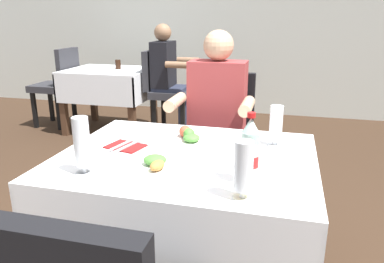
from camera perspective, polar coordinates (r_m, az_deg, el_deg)
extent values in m
cube|color=silver|center=(5.34, 9.21, 18.11)|extent=(11.00, 0.12, 2.87)
cube|color=white|center=(1.69, -0.85, -3.89)|extent=(1.15, 0.91, 0.02)
cube|color=white|center=(1.39, -5.93, -16.98)|extent=(1.15, 0.02, 0.32)
cube|color=white|center=(2.16, 2.33, -3.91)|extent=(1.15, 0.02, 0.32)
cube|color=white|center=(1.97, -16.96, -6.83)|extent=(0.02, 0.91, 0.32)
cube|color=white|center=(1.72, 18.01, -10.71)|extent=(0.02, 0.91, 0.32)
cube|color=#472D1E|center=(1.76, -21.77, -17.98)|extent=(0.07, 0.07, 0.72)
cube|color=#472D1E|center=(2.35, -10.44, -7.69)|extent=(0.07, 0.07, 0.72)
cube|color=#472D1E|center=(2.16, 15.61, -10.43)|extent=(0.07, 0.07, 0.72)
cube|color=black|center=(2.47, 3.83, -2.87)|extent=(0.44, 0.44, 0.08)
cube|color=black|center=(2.63, 4.97, 4.29)|extent=(0.42, 0.06, 0.44)
cube|color=black|center=(2.46, -1.00, -9.67)|extent=(0.04, 0.04, 0.45)
cube|color=black|center=(2.40, 6.98, -10.53)|extent=(0.04, 0.04, 0.45)
cube|color=black|center=(2.76, 0.89, -6.56)|extent=(0.04, 0.04, 0.45)
cube|color=black|center=(2.70, 7.97, -7.23)|extent=(0.04, 0.04, 0.45)
cylinder|color=#282D42|center=(2.41, 0.64, -10.22)|extent=(0.10, 0.10, 0.45)
cylinder|color=#282D42|center=(2.38, 4.44, -10.64)|extent=(0.10, 0.10, 0.45)
cube|color=#282D42|center=(2.43, 3.42, -2.72)|extent=(0.34, 0.36, 0.12)
cube|color=#9E3838|center=(2.42, 3.92, 4.84)|extent=(0.36, 0.20, 0.50)
sphere|color=tan|center=(2.37, 4.10, 13.03)|extent=(0.19, 0.19, 0.19)
cylinder|color=tan|center=(2.24, -2.59, 4.54)|extent=(0.07, 0.26, 0.07)
cylinder|color=tan|center=(2.16, 8.42, 3.86)|extent=(0.07, 0.26, 0.07)
cube|color=white|center=(1.52, -4.02, -5.89)|extent=(0.23, 0.23, 0.01)
ellipsoid|color=#B77A38|center=(1.49, -5.35, -5.23)|extent=(0.07, 0.09, 0.04)
ellipsoid|color=#4C8E38|center=(1.55, -5.72, -4.35)|extent=(0.11, 0.10, 0.04)
cube|color=white|center=(1.86, -1.20, -1.40)|extent=(0.24, 0.24, 0.01)
ellipsoid|color=#4C8E38|center=(1.82, -0.10, -0.99)|extent=(0.11, 0.11, 0.04)
ellipsoid|color=#C14C33|center=(1.89, -1.08, 0.03)|extent=(0.07, 0.09, 0.06)
ellipsoid|color=#4C8E38|center=(1.85, -0.47, -0.35)|extent=(0.08, 0.09, 0.06)
cylinder|color=white|center=(1.55, -16.14, -6.13)|extent=(0.07, 0.07, 0.01)
cylinder|color=white|center=(1.55, -16.19, -5.52)|extent=(0.02, 0.02, 0.03)
cylinder|color=white|center=(1.51, -16.56, -1.51)|extent=(0.06, 0.06, 0.20)
cylinder|color=#C68928|center=(1.52, -16.44, -2.75)|extent=(0.06, 0.06, 0.13)
cylinder|color=white|center=(1.85, 12.53, -2.01)|extent=(0.07, 0.07, 0.01)
cylinder|color=white|center=(1.84, 12.57, -1.49)|extent=(0.02, 0.02, 0.03)
cylinder|color=white|center=(1.82, 12.77, 1.38)|extent=(0.06, 0.06, 0.16)
cylinder|color=black|center=(1.82, 12.73, 0.86)|extent=(0.06, 0.06, 0.13)
cylinder|color=white|center=(1.31, 7.66, -10.08)|extent=(0.07, 0.07, 0.01)
cylinder|color=white|center=(1.30, 7.69, -9.38)|extent=(0.02, 0.02, 0.03)
cylinder|color=white|center=(1.26, 7.88, -5.22)|extent=(0.07, 0.07, 0.17)
cylinder|color=gold|center=(1.27, 7.83, -6.39)|extent=(0.06, 0.06, 0.12)
cylinder|color=silver|center=(1.39, 8.78, -4.04)|extent=(0.07, 0.07, 0.20)
cylinder|color=red|center=(1.40, 8.76, -4.42)|extent=(0.07, 0.07, 0.04)
cone|color=silver|center=(1.35, 9.03, 1.01)|extent=(0.06, 0.06, 0.05)
cylinder|color=red|center=(1.34, 9.10, 2.52)|extent=(0.03, 0.03, 0.02)
cube|color=maroon|center=(1.81, -10.15, -2.25)|extent=(0.20, 0.17, 0.01)
cube|color=silver|center=(1.82, -10.61, -1.95)|extent=(0.06, 0.19, 0.01)
cube|color=silver|center=(1.80, -9.71, -2.13)|extent=(0.06, 0.19, 0.01)
cube|color=white|center=(4.54, -12.67, 9.16)|extent=(0.97, 0.81, 0.02)
cube|color=white|center=(4.22, -14.94, 6.06)|extent=(0.97, 0.02, 0.32)
cube|color=white|center=(4.91, -10.45, 7.88)|extent=(0.97, 0.02, 0.32)
cube|color=white|center=(4.79, -17.64, 7.13)|extent=(0.02, 0.81, 0.32)
cube|color=white|center=(4.37, -6.92, 6.89)|extent=(0.02, 0.81, 0.32)
cube|color=#472D1E|center=(4.52, -19.12, 3.83)|extent=(0.07, 0.07, 0.72)
cube|color=#472D1E|center=(4.12, -9.22, 3.32)|extent=(0.07, 0.07, 0.72)
cube|color=#472D1E|center=(5.09, -14.92, 5.64)|extent=(0.07, 0.07, 0.72)
cube|color=#472D1E|center=(4.74, -5.92, 5.29)|extent=(0.07, 0.07, 0.72)
cube|color=#2D2D33|center=(4.98, -20.60, 6.38)|extent=(0.44, 0.44, 0.08)
cube|color=#2D2D33|center=(4.80, -18.45, 9.39)|extent=(0.06, 0.42, 0.44)
cube|color=black|center=(5.26, -20.79, 3.95)|extent=(0.04, 0.04, 0.45)
cube|color=black|center=(4.99, -22.99, 3.03)|extent=(0.04, 0.04, 0.45)
cube|color=black|center=(5.07, -17.63, 3.80)|extent=(0.04, 0.04, 0.45)
cube|color=black|center=(4.80, -19.74, 2.85)|extent=(0.04, 0.04, 0.45)
cube|color=#2D2D33|center=(4.28, -3.02, 5.85)|extent=(0.44, 0.44, 0.08)
cube|color=#2D2D33|center=(4.32, -6.29, 9.37)|extent=(0.06, 0.42, 0.44)
cube|color=black|center=(4.14, -1.42, 1.68)|extent=(0.04, 0.04, 0.45)
cube|color=black|center=(4.45, -0.22, 2.83)|extent=(0.04, 0.04, 0.45)
cube|color=black|center=(4.24, -5.85, 1.99)|extent=(0.04, 0.04, 0.45)
cube|color=black|center=(4.55, -4.38, 3.09)|extent=(0.04, 0.04, 0.45)
cylinder|color=#282D42|center=(4.23, -1.45, 2.03)|extent=(0.10, 0.10, 0.45)
cylinder|color=#282D42|center=(4.38, -0.88, 2.56)|extent=(0.10, 0.10, 0.45)
cube|color=#282D42|center=(4.28, -3.28, 6.12)|extent=(0.36, 0.34, 0.12)
cube|color=black|center=(4.26, -4.40, 10.26)|extent=(0.20, 0.36, 0.50)
sphere|color=#997051|center=(4.23, -4.51, 14.90)|extent=(0.19, 0.19, 0.19)
cylinder|color=#997051|center=(3.98, -2.23, 10.17)|extent=(0.26, 0.07, 0.07)
cylinder|color=#997051|center=(4.39, -0.60, 10.85)|extent=(0.26, 0.07, 0.07)
cylinder|color=black|center=(4.52, -11.27, 10.05)|extent=(0.06, 0.06, 0.11)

